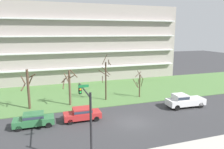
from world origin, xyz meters
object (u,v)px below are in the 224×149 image
Objects in this scene: tree_left at (69,86)px; tree_center at (106,78)px; tree_far_left at (28,88)px; tree_right at (139,84)px; pickup_white_near_left at (184,100)px; sedan_green_center_left at (34,119)px; sedan_red_center_right at (82,113)px; traffic_signal_mast at (86,110)px.

tree_left is 0.77× the size of tree_center.
tree_far_left is 16.73m from tree_right.
tree_far_left is at bearing -13.75° from pickup_white_near_left.
sedan_green_center_left is (-10.40, -6.53, -2.64)m from tree_center.
tree_center reaches higher than tree_far_left.
pickup_white_near_left is 1.24× the size of sedan_red_center_right.
tree_left is at bearing -2.74° from tree_far_left.
pickup_white_near_left is (15.16, -5.89, -1.93)m from tree_left.
tree_center reaches higher than sedan_green_center_left.
traffic_signal_mast is at bearing -69.01° from tree_far_left.
sedan_red_center_right is at bearing 82.60° from traffic_signal_mast.
tree_center is at bearing 177.83° from tree_right.
traffic_signal_mast is (-11.48, -13.77, 1.93)m from tree_right.
pickup_white_near_left is at bearing -34.37° from tree_center.
traffic_signal_mast reaches higher than tree_right.
traffic_signal_mast is (-0.97, -7.45, 3.26)m from sedan_red_center_right.
tree_center is 1.56× the size of tree_right.
tree_far_left is at bearing -44.40° from sedan_red_center_right.
sedan_red_center_right is (-14.46, -0.01, -0.14)m from pickup_white_near_left.
tree_far_left is 1.02× the size of tree_left.
sedan_green_center_left and sedan_red_center_right have the same top height.
traffic_signal_mast is at bearing 83.08° from sedan_red_center_right.
tree_far_left reaches higher than sedan_green_center_left.
tree_far_left is 1.26× the size of sedan_red_center_right.
sedan_red_center_right is (5.47, -0.00, 0.00)m from sedan_green_center_left.
sedan_red_center_right is at bearing -44.89° from tree_far_left.
tree_center is 11.81m from pickup_white_near_left.
tree_center is at bearing 1.85° from tree_far_left.
tree_far_left is 1.01× the size of pickup_white_near_left.
pickup_white_near_left is at bearing 25.82° from traffic_signal_mast.
tree_right is (11.22, 0.41, -0.75)m from tree_left.
tree_center is 1.61× the size of sedan_green_center_left.
sedan_red_center_right is at bearing -179.11° from sedan_green_center_left.
tree_far_left is 0.92× the size of traffic_signal_mast.
sedan_red_center_right is (-4.93, -6.53, -2.64)m from tree_center.
traffic_signal_mast is (-5.90, -13.98, 0.62)m from tree_center.
tree_far_left is 9.00m from sedan_red_center_right.
tree_far_left reaches higher than tree_left.
tree_right is at bearing -55.12° from pickup_white_near_left.
tree_left is at bearing -18.39° from pickup_white_near_left.
tree_far_left is 21.64m from pickup_white_near_left.
sedan_green_center_left is at bearing 121.14° from traffic_signal_mast.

